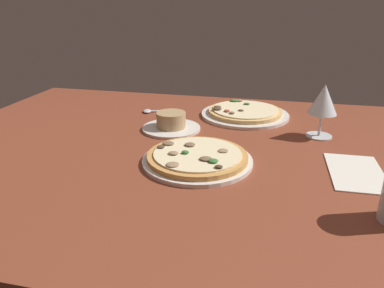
{
  "coord_description": "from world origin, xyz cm",
  "views": [
    {
      "loc": [
        21.89,
        -89.37,
        42.03
      ],
      "look_at": [
        2.37,
        -4.32,
        7.0
      ],
      "focal_mm": 34.5,
      "sensor_mm": 36.0,
      "label": 1
    }
  ],
  "objects_px": {
    "pizza_main": "(197,158)",
    "pizza_side": "(245,113)",
    "paper_menu": "(356,172)",
    "wine_glass_far": "(323,101)",
    "spoon": "(150,111)",
    "ramekin_on_saucer": "(171,123)"
  },
  "relations": [
    {
      "from": "pizza_main",
      "to": "wine_glass_far",
      "type": "relative_size",
      "value": 1.76
    },
    {
      "from": "pizza_side",
      "to": "spoon",
      "type": "bearing_deg",
      "value": -174.64
    },
    {
      "from": "pizza_side",
      "to": "paper_menu",
      "type": "relative_size",
      "value": 1.47
    },
    {
      "from": "spoon",
      "to": "pizza_side",
      "type": "bearing_deg",
      "value": 5.36
    },
    {
      "from": "pizza_side",
      "to": "wine_glass_far",
      "type": "bearing_deg",
      "value": -33.31
    },
    {
      "from": "pizza_main",
      "to": "spoon",
      "type": "height_order",
      "value": "pizza_main"
    },
    {
      "from": "pizza_main",
      "to": "paper_menu",
      "type": "xyz_separation_m",
      "value": [
        0.37,
        0.03,
        -0.01
      ]
    },
    {
      "from": "pizza_main",
      "to": "spoon",
      "type": "relative_size",
      "value": 2.7
    },
    {
      "from": "ramekin_on_saucer",
      "to": "wine_glass_far",
      "type": "distance_m",
      "value": 0.45
    },
    {
      "from": "pizza_main",
      "to": "pizza_side",
      "type": "bearing_deg",
      "value": 79.23
    },
    {
      "from": "pizza_side",
      "to": "wine_glass_far",
      "type": "xyz_separation_m",
      "value": [
        0.23,
        -0.15,
        0.09
      ]
    },
    {
      "from": "wine_glass_far",
      "to": "spoon",
      "type": "height_order",
      "value": "wine_glass_far"
    },
    {
      "from": "paper_menu",
      "to": "ramekin_on_saucer",
      "type": "bearing_deg",
      "value": 157.62
    },
    {
      "from": "ramekin_on_saucer",
      "to": "spoon",
      "type": "bearing_deg",
      "value": 127.68
    },
    {
      "from": "pizza_main",
      "to": "ramekin_on_saucer",
      "type": "height_order",
      "value": "ramekin_on_saucer"
    },
    {
      "from": "wine_glass_far",
      "to": "paper_menu",
      "type": "relative_size",
      "value": 0.76
    },
    {
      "from": "pizza_main",
      "to": "wine_glass_far",
      "type": "bearing_deg",
      "value": 39.81
    },
    {
      "from": "pizza_side",
      "to": "ramekin_on_saucer",
      "type": "height_order",
      "value": "ramekin_on_saucer"
    },
    {
      "from": "pizza_main",
      "to": "pizza_side",
      "type": "height_order",
      "value": "same"
    },
    {
      "from": "ramekin_on_saucer",
      "to": "spoon",
      "type": "distance_m",
      "value": 0.2
    },
    {
      "from": "wine_glass_far",
      "to": "spoon",
      "type": "relative_size",
      "value": 1.53
    },
    {
      "from": "pizza_main",
      "to": "ramekin_on_saucer",
      "type": "bearing_deg",
      "value": 120.49
    }
  ]
}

